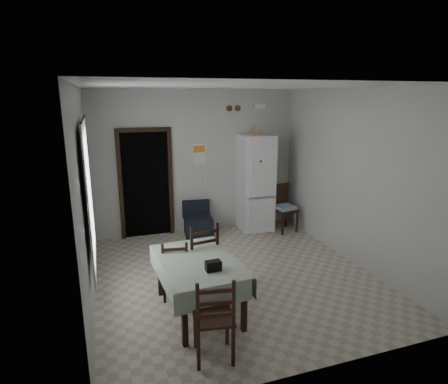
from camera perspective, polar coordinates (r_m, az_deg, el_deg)
The scene contains 25 objects.
ground at distance 6.09m, azimuth 1.54°, elevation -12.61°, with size 4.50×4.50×0.00m, color #BBAF99.
ceiling at distance 5.42m, azimuth 1.75°, elevation 15.83°, with size 4.20×4.50×0.02m, color white, non-canonical shape.
wall_back at distance 7.68m, azimuth -4.18°, elevation 4.55°, with size 4.20×0.02×2.90m, color beige, non-canonical shape.
wall_front at distance 3.65m, azimuth 14.03°, elevation -7.24°, with size 4.20×0.02×2.90m, color beige, non-canonical shape.
wall_left at distance 5.26m, azimuth -20.39°, elevation -1.01°, with size 0.02×4.50×2.90m, color beige, non-canonical shape.
wall_right at distance 6.59m, azimuth 19.06°, elevation 2.11°, with size 0.02×4.50×2.90m, color beige, non-canonical shape.
doorway at distance 7.77m, azimuth -12.02°, elevation 1.45°, with size 1.06×0.52×2.22m.
window_recess at distance 5.04m, azimuth -21.10°, elevation -0.54°, with size 0.10×1.20×1.60m, color silver.
curtain at distance 5.04m, azimuth -19.86°, elevation -0.44°, with size 0.02×1.45×1.85m, color white.
curtain_rod at distance 4.89m, azimuth -20.70°, elevation 10.38°, with size 0.02×0.02×1.60m, color black.
calendar at distance 7.66m, azimuth -3.81°, elevation 5.81°, with size 0.28×0.02×0.40m, color white.
calendar_image at distance 7.64m, azimuth -3.82°, elevation 6.54°, with size 0.24×0.01×0.14m, color orange.
light_switch at distance 7.78m, azimuth -3.04°, elevation 2.06°, with size 0.08×0.02×0.12m, color beige.
vent_left at distance 7.76m, azimuth 0.83°, elevation 12.63°, with size 0.12×0.12×0.03m, color brown.
vent_right at distance 7.82m, azimuth 2.11°, elevation 12.64°, with size 0.12×0.12×0.03m, color brown.
emergency_light at distance 7.98m, azimuth 5.42°, elevation 12.84°, with size 0.25×0.07×0.09m, color white.
fridge at distance 7.85m, azimuth 4.82°, elevation 1.41°, with size 0.65×0.65×2.00m, color white, non-canonical shape.
tan_cone at distance 7.71m, azimuth 4.79°, elevation 9.46°, with size 0.24×0.24×0.20m, color tan.
navy_seat at distance 7.64m, azimuth -3.91°, elevation -4.11°, with size 0.56×0.54×0.68m, color black, non-canonical shape.
corner_chair at distance 7.89m, azimuth 9.27°, elevation -2.50°, with size 0.43×0.43×0.98m, color black, non-canonical shape.
dining_table at distance 5.03m, azimuth -3.92°, elevation -14.11°, with size 0.93×1.42×0.74m, color #A1B097, non-canonical shape.
black_bag at distance 4.56m, azimuth -1.65°, elevation -11.17°, with size 0.19×0.11×0.12m, color black.
dining_chair_far_left at distance 5.39m, azimuth -7.50°, elevation -11.38°, with size 0.37×0.37×0.86m, color black, non-canonical shape.
dining_chair_far_right at distance 5.49m, azimuth -3.77°, elevation -9.64°, with size 0.45×0.45×1.06m, color black, non-canonical shape.
dining_chair_near_head at distance 4.19m, azimuth -1.63°, elevation -18.39°, with size 0.43×0.43×0.99m, color black, non-canonical shape.
Camera 1 is at (-1.88, -5.08, 2.77)m, focal length 30.00 mm.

